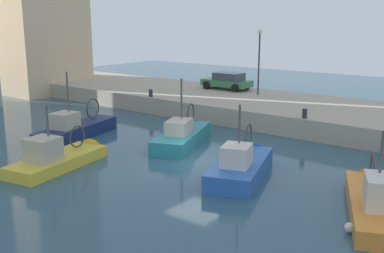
# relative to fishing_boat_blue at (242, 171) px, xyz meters

# --- Properties ---
(water_surface) EXTENTS (80.00, 80.00, 0.00)m
(water_surface) POSITION_rel_fishing_boat_blue_xyz_m (0.15, 2.56, -0.12)
(water_surface) COLOR #2D5166
(water_surface) RESTS_ON ground
(quay_wall) EXTENTS (9.00, 56.00, 1.20)m
(quay_wall) POSITION_rel_fishing_boat_blue_xyz_m (11.65, 2.56, 0.48)
(quay_wall) COLOR #ADA08C
(quay_wall) RESTS_ON ground
(fishing_boat_blue) EXTENTS (6.17, 3.65, 4.15)m
(fishing_boat_blue) POSITION_rel_fishing_boat_blue_xyz_m (0.00, 0.00, 0.00)
(fishing_boat_blue) COLOR #2D60B7
(fishing_boat_blue) RESTS_ON ground
(fishing_boat_orange) EXTENTS (6.74, 4.08, 3.90)m
(fishing_boat_orange) POSITION_rel_fishing_boat_blue_xyz_m (-0.52, -5.86, 0.02)
(fishing_boat_orange) COLOR orange
(fishing_boat_orange) RESTS_ON ground
(fishing_boat_navy) EXTENTS (6.80, 3.13, 4.66)m
(fishing_boat_navy) POSITION_rel_fishing_boat_blue_xyz_m (-0.17, 11.10, 0.02)
(fishing_boat_navy) COLOR navy
(fishing_boat_navy) RESTS_ON ground
(fishing_boat_teal) EXTENTS (6.58, 3.93, 4.45)m
(fishing_boat_teal) POSITION_rel_fishing_boat_blue_xyz_m (2.52, 5.38, -0.00)
(fishing_boat_teal) COLOR teal
(fishing_boat_teal) RESTS_ON ground
(fishing_boat_yellow) EXTENTS (6.05, 2.79, 3.81)m
(fishing_boat_yellow) POSITION_rel_fishing_boat_blue_xyz_m (-4.15, 7.30, 0.04)
(fishing_boat_yellow) COLOR gold
(fishing_boat_yellow) RESTS_ON ground
(parked_car_green) EXTENTS (2.02, 4.03, 1.36)m
(parked_car_green) POSITION_rel_fishing_boat_blue_xyz_m (14.00, 10.24, 1.78)
(parked_car_green) COLOR #387547
(parked_car_green) RESTS_ON quay_wall
(mooring_bollard_south) EXTENTS (0.28, 0.28, 0.55)m
(mooring_bollard_south) POSITION_rel_fishing_boat_blue_xyz_m (7.50, 0.56, 1.36)
(mooring_bollard_south) COLOR #2D2D33
(mooring_bollard_south) RESTS_ON quay_wall
(mooring_bollard_mid) EXTENTS (0.28, 0.28, 0.55)m
(mooring_bollard_mid) POSITION_rel_fishing_boat_blue_xyz_m (7.50, 12.56, 1.36)
(mooring_bollard_mid) COLOR #2D2D33
(mooring_bollard_mid) RESTS_ON quay_wall
(quay_streetlamp) EXTENTS (0.36, 0.36, 4.83)m
(quay_streetlamp) POSITION_rel_fishing_boat_blue_xyz_m (13.15, 6.91, 4.34)
(quay_streetlamp) COLOR #38383D
(quay_streetlamp) RESTS_ON quay_wall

